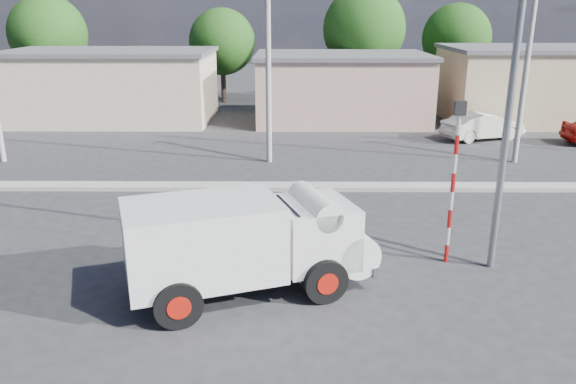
{
  "coord_description": "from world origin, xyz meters",
  "views": [
    {
      "loc": [
        -0.98,
        -12.42,
        6.5
      ],
      "look_at": [
        -1.1,
        3.58,
        1.3
      ],
      "focal_mm": 35.0,
      "sensor_mm": 36.0,
      "label": 1
    }
  ],
  "objects_px": {
    "cyclist": "(282,254)",
    "car_cream": "(483,126)",
    "bicycle": "(283,267)",
    "streetlight": "(506,78)",
    "truck": "(251,241)",
    "traffic_pole": "(454,170)"
  },
  "relations": [
    {
      "from": "truck",
      "to": "car_cream",
      "type": "height_order",
      "value": "truck"
    },
    {
      "from": "bicycle",
      "to": "streetlight",
      "type": "bearing_deg",
      "value": -58.83
    },
    {
      "from": "traffic_pole",
      "to": "truck",
      "type": "bearing_deg",
      "value": -161.22
    },
    {
      "from": "bicycle",
      "to": "cyclist",
      "type": "height_order",
      "value": "cyclist"
    },
    {
      "from": "bicycle",
      "to": "car_cream",
      "type": "xyz_separation_m",
      "value": [
        10.25,
        16.63,
        0.18
      ]
    },
    {
      "from": "bicycle",
      "to": "cyclist",
      "type": "distance_m",
      "value": 0.33
    },
    {
      "from": "car_cream",
      "to": "traffic_pole",
      "type": "height_order",
      "value": "traffic_pole"
    },
    {
      "from": "streetlight",
      "to": "car_cream",
      "type": "bearing_deg",
      "value": 72.43
    },
    {
      "from": "cyclist",
      "to": "bicycle",
      "type": "bearing_deg",
      "value": 0.0
    },
    {
      "from": "truck",
      "to": "bicycle",
      "type": "distance_m",
      "value": 1.13
    },
    {
      "from": "traffic_pole",
      "to": "car_cream",
      "type": "bearing_deg",
      "value": 68.96
    },
    {
      "from": "truck",
      "to": "streetlight",
      "type": "distance_m",
      "value": 7.24
    },
    {
      "from": "streetlight",
      "to": "truck",
      "type": "bearing_deg",
      "value": -166.59
    },
    {
      "from": "bicycle",
      "to": "traffic_pole",
      "type": "relative_size",
      "value": 0.46
    },
    {
      "from": "cyclist",
      "to": "traffic_pole",
      "type": "distance_m",
      "value": 4.95
    },
    {
      "from": "bicycle",
      "to": "cyclist",
      "type": "xyz_separation_m",
      "value": [
        0.0,
        0.0,
        0.33
      ]
    },
    {
      "from": "cyclist",
      "to": "traffic_pole",
      "type": "relative_size",
      "value": 0.4
    },
    {
      "from": "traffic_pole",
      "to": "streetlight",
      "type": "height_order",
      "value": "streetlight"
    },
    {
      "from": "truck",
      "to": "streetlight",
      "type": "xyz_separation_m",
      "value": [
        6.09,
        1.45,
        3.63
      ]
    },
    {
      "from": "cyclist",
      "to": "car_cream",
      "type": "distance_m",
      "value": 19.54
    },
    {
      "from": "streetlight",
      "to": "cyclist",
      "type": "bearing_deg",
      "value": -167.85
    },
    {
      "from": "truck",
      "to": "cyclist",
      "type": "distance_m",
      "value": 0.93
    }
  ]
}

